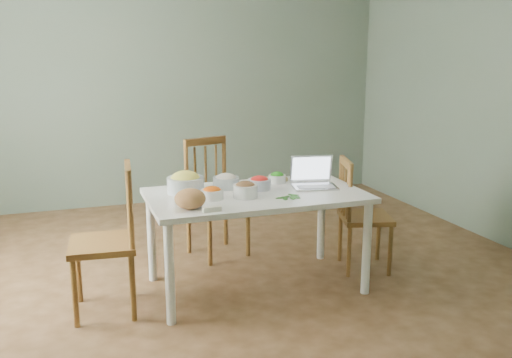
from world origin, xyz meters
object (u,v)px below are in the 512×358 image
object	(u,v)px
chair_far	(218,199)
bowl_squash	(185,182)
chair_left	(102,241)
dining_table	(256,240)
chair_right	(366,215)
laptop	(315,173)
bread_boule	(190,199)

from	to	relation	value
chair_far	bowl_squash	distance (m)	0.74
chair_left	dining_table	bearing A→B (deg)	97.60
chair_left	chair_right	world-z (taller)	chair_left
dining_table	chair_left	size ratio (longest dim) A/B	1.54
dining_table	laptop	bearing A→B (deg)	0.94
chair_right	bowl_squash	distance (m)	1.43
chair_left	laptop	size ratio (longest dim) A/B	3.10
bowl_squash	laptop	world-z (taller)	laptop
dining_table	laptop	world-z (taller)	laptop
chair_far	chair_left	bearing A→B (deg)	-158.05
chair_right	laptop	size ratio (longest dim) A/B	2.79
chair_far	bread_boule	xyz separation A→B (m)	(-0.44, -0.97, 0.28)
bowl_squash	bread_boule	bearing A→B (deg)	-98.13
dining_table	bowl_squash	xyz separation A→B (m)	(-0.47, 0.17, 0.43)
chair_far	chair_right	size ratio (longest dim) A/B	1.11
chair_right	bread_boule	size ratio (longest dim) A/B	4.42
dining_table	chair_left	xyz separation A→B (m)	(-1.07, -0.04, 0.14)
dining_table	chair_far	distance (m)	0.75
bread_boule	bowl_squash	world-z (taller)	bowl_squash
chair_far	dining_table	bearing A→B (deg)	-99.74
chair_left	bread_boule	xyz separation A→B (m)	(0.54, -0.20, 0.28)
chair_far	chair_left	size ratio (longest dim) A/B	1.00
chair_left	chair_right	size ratio (longest dim) A/B	1.11
chair_far	chair_left	xyz separation A→B (m)	(-0.98, -0.77, 0.00)
bowl_squash	dining_table	bearing A→B (deg)	-19.87
bowl_squash	laptop	xyz separation A→B (m)	(0.92, -0.16, 0.03)
chair_left	laptop	distance (m)	1.56
chair_far	laptop	size ratio (longest dim) A/B	3.09
bread_boule	laptop	distance (m)	1.01
chair_left	laptop	world-z (taller)	chair_left
chair_right	bread_boule	world-z (taller)	chair_right
chair_left	bread_boule	size ratio (longest dim) A/B	4.91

